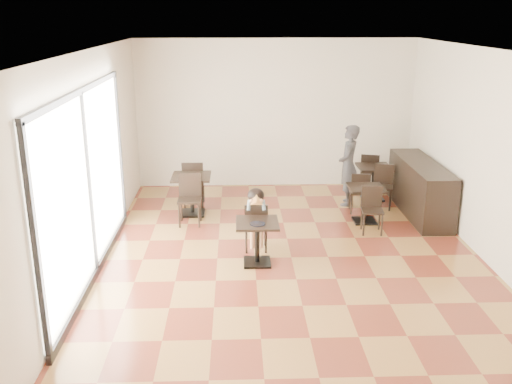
{
  "coord_description": "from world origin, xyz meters",
  "views": [
    {
      "loc": [
        -0.86,
        -8.27,
        3.71
      ],
      "look_at": [
        -0.55,
        0.3,
        1.0
      ],
      "focal_mm": 40.0,
      "sensor_mm": 36.0,
      "label": 1
    }
  ],
  "objects_px": {
    "child": "(256,220)",
    "child_chair": "(256,226)",
    "adult_patron": "(348,165)",
    "chair_back_a": "(370,172)",
    "chair_mid_a": "(359,192)",
    "chair_left_a": "(194,183)",
    "cafe_table_left": "(192,195)",
    "chair_back_b": "(383,187)",
    "chair_left_b": "(190,200)",
    "chair_mid_b": "(372,211)",
    "cafe_table_back": "(373,183)",
    "child_table": "(257,243)",
    "cafe_table_mid": "(365,204)"
  },
  "relations": [
    {
      "from": "child",
      "to": "chair_back_b",
      "type": "bearing_deg",
      "value": 37.84
    },
    {
      "from": "adult_patron",
      "to": "chair_back_a",
      "type": "bearing_deg",
      "value": 160.01
    },
    {
      "from": "chair_back_a",
      "to": "chair_left_b",
      "type": "bearing_deg",
      "value": 44.32
    },
    {
      "from": "chair_mid_a",
      "to": "chair_left_a",
      "type": "xyz_separation_m",
      "value": [
        -3.22,
        0.54,
        0.06
      ]
    },
    {
      "from": "chair_mid_a",
      "to": "chair_back_a",
      "type": "height_order",
      "value": "chair_back_a"
    },
    {
      "from": "child_chair",
      "to": "chair_left_b",
      "type": "bearing_deg",
      "value": -46.07
    },
    {
      "from": "child_table",
      "to": "cafe_table_left",
      "type": "bearing_deg",
      "value": 116.72
    },
    {
      "from": "cafe_table_back",
      "to": "chair_left_b",
      "type": "xyz_separation_m",
      "value": [
        -3.68,
        -1.34,
        0.11
      ]
    },
    {
      "from": "chair_mid_b",
      "to": "cafe_table_left",
      "type": "bearing_deg",
      "value": 166.48
    },
    {
      "from": "chair_mid_b",
      "to": "chair_back_a",
      "type": "height_order",
      "value": "chair_back_a"
    },
    {
      "from": "child",
      "to": "cafe_table_left",
      "type": "height_order",
      "value": "child"
    },
    {
      "from": "child_table",
      "to": "child_chair",
      "type": "height_order",
      "value": "child_chair"
    },
    {
      "from": "child_chair",
      "to": "chair_left_a",
      "type": "bearing_deg",
      "value": -63.28
    },
    {
      "from": "adult_patron",
      "to": "cafe_table_back",
      "type": "distance_m",
      "value": 0.81
    },
    {
      "from": "child",
      "to": "cafe_table_mid",
      "type": "distance_m",
      "value": 2.39
    },
    {
      "from": "child",
      "to": "chair_back_b",
      "type": "distance_m",
      "value": 3.26
    },
    {
      "from": "child",
      "to": "adult_patron",
      "type": "bearing_deg",
      "value": 49.47
    },
    {
      "from": "chair_left_b",
      "to": "cafe_table_mid",
      "type": "bearing_deg",
      "value": 0.86
    },
    {
      "from": "chair_mid_a",
      "to": "cafe_table_back",
      "type": "bearing_deg",
      "value": -115.2
    },
    {
      "from": "child_chair",
      "to": "child_table",
      "type": "bearing_deg",
      "value": 90.0
    },
    {
      "from": "child_chair",
      "to": "adult_patron",
      "type": "relative_size",
      "value": 0.51
    },
    {
      "from": "chair_mid_a",
      "to": "chair_left_a",
      "type": "relative_size",
      "value": 0.88
    },
    {
      "from": "child",
      "to": "child_chair",
      "type": "bearing_deg",
      "value": 0.0
    },
    {
      "from": "chair_left_b",
      "to": "chair_back_b",
      "type": "relative_size",
      "value": 1.09
    },
    {
      "from": "child_table",
      "to": "chair_back_b",
      "type": "xyz_separation_m",
      "value": [
        2.57,
        2.55,
        0.08
      ]
    },
    {
      "from": "chair_left_b",
      "to": "chair_mid_b",
      "type": "bearing_deg",
      "value": -8.85
    },
    {
      "from": "child_chair",
      "to": "chair_mid_a",
      "type": "bearing_deg",
      "value": -139.39
    },
    {
      "from": "chair_left_b",
      "to": "chair_back_a",
      "type": "xyz_separation_m",
      "value": [
        3.73,
        1.89,
        -0.04
      ]
    },
    {
      "from": "adult_patron",
      "to": "chair_left_a",
      "type": "xyz_separation_m",
      "value": [
        -3.08,
        0.06,
        -0.35
      ]
    },
    {
      "from": "chair_mid_a",
      "to": "chair_left_a",
      "type": "distance_m",
      "value": 3.26
    },
    {
      "from": "cafe_table_left",
      "to": "chair_mid_a",
      "type": "xyz_separation_m",
      "value": [
        3.22,
        0.01,
        0.02
      ]
    },
    {
      "from": "cafe_table_back",
      "to": "cafe_table_mid",
      "type": "bearing_deg",
      "value": -109.02
    },
    {
      "from": "chair_back_a",
      "to": "chair_mid_b",
      "type": "bearing_deg",
      "value": 95.49
    },
    {
      "from": "cafe_table_back",
      "to": "cafe_table_left",
      "type": "bearing_deg",
      "value": -167.83
    },
    {
      "from": "child_chair",
      "to": "chair_left_a",
      "type": "xyz_separation_m",
      "value": [
        -1.16,
        2.3,
        0.05
      ]
    },
    {
      "from": "cafe_table_left",
      "to": "chair_mid_b",
      "type": "height_order",
      "value": "chair_mid_b"
    },
    {
      "from": "chair_mid_b",
      "to": "cafe_table_back",
      "type": "bearing_deg",
      "value": 81.5
    },
    {
      "from": "cafe_table_back",
      "to": "chair_back_a",
      "type": "bearing_deg",
      "value": 84.37
    },
    {
      "from": "child_chair",
      "to": "chair_mid_a",
      "type": "relative_size",
      "value": 1.01
    },
    {
      "from": "child_chair",
      "to": "cafe_table_back",
      "type": "height_order",
      "value": "child_chair"
    },
    {
      "from": "chair_back_b",
      "to": "child",
      "type": "bearing_deg",
      "value": -124.75
    },
    {
      "from": "chair_mid_b",
      "to": "chair_left_b",
      "type": "xyz_separation_m",
      "value": [
        -3.22,
        0.54,
        0.06
      ]
    },
    {
      "from": "child_chair",
      "to": "chair_left_a",
      "type": "distance_m",
      "value": 2.58
    },
    {
      "from": "cafe_table_back",
      "to": "child_chair",
      "type": "bearing_deg",
      "value": -134.66
    },
    {
      "from": "cafe_table_left",
      "to": "chair_back_b",
      "type": "bearing_deg",
      "value": 3.72
    },
    {
      "from": "chair_left_b",
      "to": "cafe_table_left",
      "type": "bearing_deg",
      "value": 90.68
    },
    {
      "from": "child_chair",
      "to": "cafe_table_mid",
      "type": "xyz_separation_m",
      "value": [
        2.06,
        1.21,
        -0.07
      ]
    },
    {
      "from": "cafe_table_left",
      "to": "cafe_table_back",
      "type": "relative_size",
      "value": 1.09
    },
    {
      "from": "adult_patron",
      "to": "chair_back_b",
      "type": "height_order",
      "value": "adult_patron"
    },
    {
      "from": "chair_mid_a",
      "to": "chair_back_b",
      "type": "bearing_deg",
      "value": -150.42
    }
  ]
}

